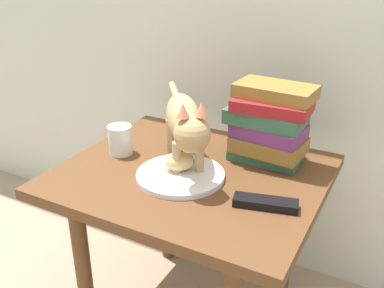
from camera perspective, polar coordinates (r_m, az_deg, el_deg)
side_table at (r=1.22m, az=0.00°, el=-6.74°), size 0.69×0.59×0.52m
plate at (r=1.14m, az=-1.52°, el=-4.11°), size 0.23×0.23×0.01m
bread_roll at (r=1.14m, az=-1.65°, el=-2.29°), size 0.10×0.10×0.05m
cat at (r=1.15m, az=-0.92°, el=2.91°), size 0.31×0.40×0.23m
book_stack at (r=1.21m, az=10.12°, el=2.63°), size 0.23×0.15×0.22m
candle_jar at (r=1.28m, az=-9.31°, el=0.39°), size 0.07×0.07×0.08m
tv_remote at (r=1.04m, az=9.61°, el=-7.63°), size 0.16×0.08×0.02m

